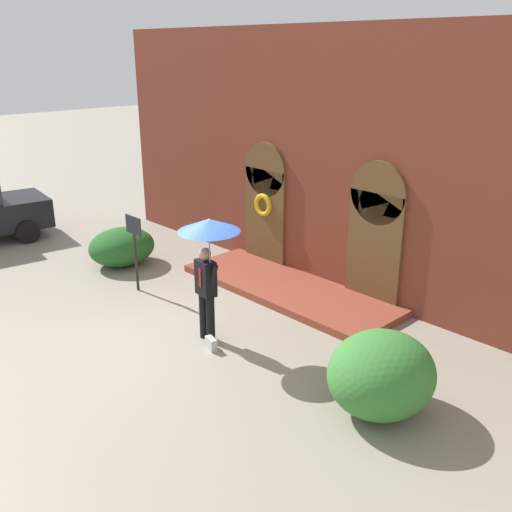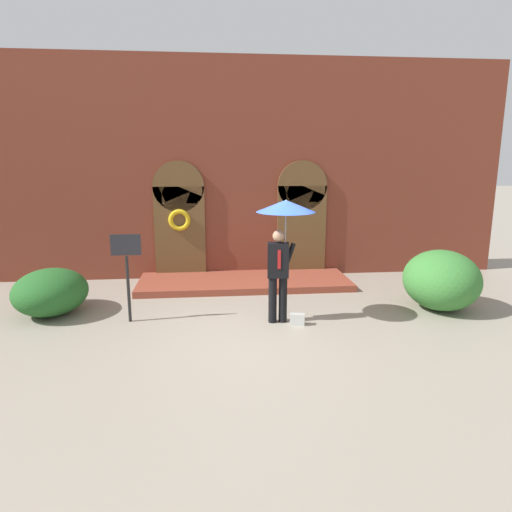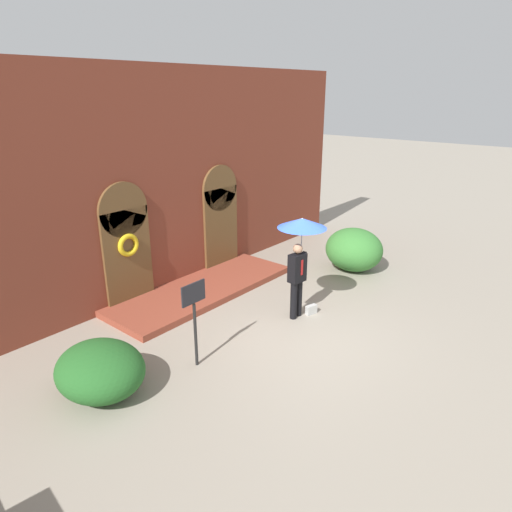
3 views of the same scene
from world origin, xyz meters
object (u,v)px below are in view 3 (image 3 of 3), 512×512
at_px(handbag, 311,310).
at_px(sign_post, 194,311).
at_px(shrub_left, 100,370).
at_px(person_with_umbrella, 301,238).
at_px(shrub_right, 354,250).

bearing_deg(handbag, sign_post, -174.59).
distance_m(handbag, sign_post, 3.41).
relative_size(handbag, shrub_left, 0.17).
bearing_deg(handbag, person_with_umbrella, 156.17).
bearing_deg(shrub_left, sign_post, -20.70).
relative_size(sign_post, shrub_right, 1.02).
height_order(sign_post, shrub_left, sign_post).
distance_m(handbag, shrub_left, 5.01).
relative_size(person_with_umbrella, sign_post, 1.37).
distance_m(person_with_umbrella, sign_post, 3.06).
distance_m(person_with_umbrella, shrub_left, 4.92).
height_order(handbag, sign_post, sign_post).
xyz_separation_m(handbag, shrub_right, (3.16, 0.63, 0.51)).
bearing_deg(person_with_umbrella, sign_post, 173.87).
height_order(person_with_umbrella, shrub_left, person_with_umbrella).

